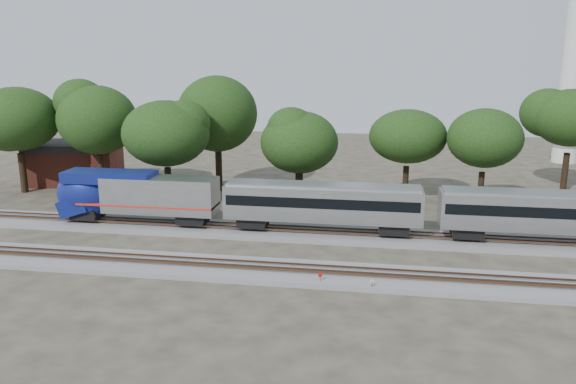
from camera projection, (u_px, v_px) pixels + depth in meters
The scene contains 15 objects.
ground at pixel (293, 257), 47.43m from camera, with size 160.00×160.00×0.00m, color #383328.
track_far at pixel (302, 233), 53.14m from camera, with size 160.00×5.00×0.73m.
track_near at pixel (285, 272), 43.55m from camera, with size 160.00×5.00×0.73m.
switch_stand_red at pixel (320, 278), 41.29m from camera, with size 0.31×0.15×1.01m.
switch_stand_white at pixel (372, 284), 40.22m from camera, with size 0.29×0.14×0.95m.
switch_lever at pixel (394, 286), 41.02m from camera, with size 0.50×0.30×0.30m, color #512D19.
brick_building at pixel (75, 162), 75.32m from camera, with size 12.74×10.22×5.43m.
tree_0 at pixel (17, 119), 68.06m from camera, with size 9.29×9.29×13.10m.
tree_1 at pixel (97, 120), 67.14m from camera, with size 9.26×9.26×13.05m.
tree_2 at pixel (166, 134), 61.64m from camera, with size 8.41×8.41×11.86m.
tree_3 at pixel (217, 114), 68.86m from camera, with size 9.82×9.82×13.85m.
tree_4 at pixel (299, 142), 61.52m from camera, with size 7.48×7.48×10.55m.
tree_5 at pixel (408, 137), 64.37m from camera, with size 7.71×7.71×10.87m.
tree_6 at pixel (485, 138), 59.86m from camera, with size 8.15×8.15×11.49m.
tree_7 at pixel (571, 118), 67.71m from camera, with size 9.45×9.45×13.32m.
Camera 1 is at (6.85, -44.30, 16.47)m, focal length 35.00 mm.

